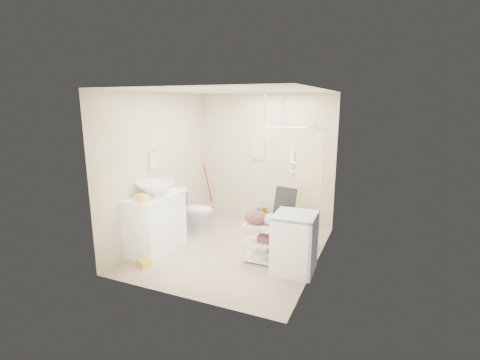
# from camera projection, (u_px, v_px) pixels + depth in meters

# --- Properties ---
(floor) EXTENTS (3.20, 3.20, 0.00)m
(floor) POSITION_uv_depth(u_px,v_px,m) (232.00, 249.00, 5.86)
(floor) COLOR tan
(floor) RESTS_ON ground
(ceiling) EXTENTS (2.80, 3.20, 0.04)m
(ceiling) POSITION_uv_depth(u_px,v_px,m) (232.00, 90.00, 5.29)
(ceiling) COLOR silver
(ceiling) RESTS_ON ground
(wall_back) EXTENTS (2.80, 0.04, 2.60)m
(wall_back) POSITION_uv_depth(u_px,v_px,m) (265.00, 159.00, 7.01)
(wall_back) COLOR beige
(wall_back) RESTS_ON ground
(wall_front) EXTENTS (2.80, 0.04, 2.60)m
(wall_front) POSITION_uv_depth(u_px,v_px,m) (176.00, 198.00, 4.14)
(wall_front) COLOR beige
(wall_front) RESTS_ON ground
(wall_left) EXTENTS (0.04, 3.20, 2.60)m
(wall_left) POSITION_uv_depth(u_px,v_px,m) (160.00, 167.00, 6.12)
(wall_left) COLOR beige
(wall_left) RESTS_ON ground
(wall_right) EXTENTS (0.04, 3.20, 2.60)m
(wall_right) POSITION_uv_depth(u_px,v_px,m) (320.00, 181.00, 5.03)
(wall_right) COLOR beige
(wall_right) RESTS_ON ground
(vanity) EXTENTS (0.62, 1.09, 0.95)m
(vanity) POSITION_uv_depth(u_px,v_px,m) (155.00, 223.00, 5.74)
(vanity) COLOR white
(vanity) RESTS_ON ground
(sink) EXTENTS (0.71, 0.71, 0.21)m
(sink) POSITION_uv_depth(u_px,v_px,m) (156.00, 189.00, 5.62)
(sink) COLOR white
(sink) RESTS_ON vanity
(counter_basket) EXTENTS (0.21, 0.18, 0.10)m
(counter_basket) POSITION_uv_depth(u_px,v_px,m) (142.00, 198.00, 5.28)
(counter_basket) COLOR #F7D04F
(counter_basket) RESTS_ON vanity
(floor_basket) EXTENTS (0.33, 0.30, 0.15)m
(floor_basket) POSITION_uv_depth(u_px,v_px,m) (144.00, 262.00, 5.23)
(floor_basket) COLOR yellow
(floor_basket) RESTS_ON ground
(toilet) EXTENTS (0.83, 0.52, 0.80)m
(toilet) POSITION_uv_depth(u_px,v_px,m) (194.00, 210.00, 6.63)
(toilet) COLOR silver
(toilet) RESTS_ON ground
(mop) EXTENTS (0.14, 0.14, 1.16)m
(mop) POSITION_uv_depth(u_px,v_px,m) (207.00, 188.00, 7.60)
(mop) COLOR #AE050A
(mop) RESTS_ON ground
(potted_plant_a) EXTENTS (0.20, 0.18, 0.32)m
(potted_plant_a) POSITION_uv_depth(u_px,v_px,m) (259.00, 215.00, 7.11)
(potted_plant_a) COLOR brown
(potted_plant_a) RESTS_ON ground
(potted_plant_b) EXTENTS (0.25, 0.24, 0.35)m
(potted_plant_b) POSITION_uv_depth(u_px,v_px,m) (265.00, 214.00, 7.11)
(potted_plant_b) COLOR brown
(potted_plant_b) RESTS_ON ground
(hanging_towel) EXTENTS (0.28, 0.03, 0.42)m
(hanging_towel) POSITION_uv_depth(u_px,v_px,m) (258.00, 149.00, 7.01)
(hanging_towel) COLOR beige
(hanging_towel) RESTS_ON wall_back
(towel_ring) EXTENTS (0.04, 0.22, 0.34)m
(towel_ring) POSITION_uv_depth(u_px,v_px,m) (153.00, 160.00, 5.89)
(towel_ring) COLOR #E9D18A
(towel_ring) RESTS_ON wall_left
(tp_holder) EXTENTS (0.08, 0.12, 0.14)m
(tp_holder) POSITION_uv_depth(u_px,v_px,m) (165.00, 199.00, 6.27)
(tp_holder) COLOR white
(tp_holder) RESTS_ON wall_left
(shower) EXTENTS (1.10, 1.10, 2.10)m
(shower) POSITION_uv_depth(u_px,v_px,m) (299.00, 180.00, 6.24)
(shower) COLOR white
(shower) RESTS_ON ground
(shampoo_bottle_a) EXTENTS (0.10, 0.10, 0.25)m
(shampoo_bottle_a) POSITION_uv_depth(u_px,v_px,m) (293.00, 154.00, 6.69)
(shampoo_bottle_a) COLOR white
(shampoo_bottle_a) RESTS_ON shower
(shampoo_bottle_b) EXTENTS (0.10, 0.10, 0.16)m
(shampoo_bottle_b) POSITION_uv_depth(u_px,v_px,m) (301.00, 157.00, 6.64)
(shampoo_bottle_b) COLOR #4257AE
(shampoo_bottle_b) RESTS_ON shower
(washing_machine) EXTENTS (0.61, 0.63, 0.87)m
(washing_machine) POSITION_uv_depth(u_px,v_px,m) (294.00, 243.00, 5.04)
(washing_machine) COLOR white
(washing_machine) RESTS_ON ground
(laundry_rack) EXTENTS (0.54, 0.32, 0.74)m
(laundry_rack) POSITION_uv_depth(u_px,v_px,m) (261.00, 239.00, 5.32)
(laundry_rack) COLOR white
(laundry_rack) RESTS_ON ground
(ironing_board) EXTENTS (0.35, 0.20, 1.17)m
(ironing_board) POSITION_uv_depth(u_px,v_px,m) (282.00, 223.00, 5.40)
(ironing_board) COLOR black
(ironing_board) RESTS_ON ground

